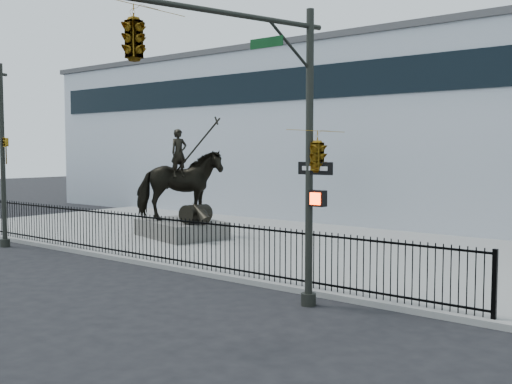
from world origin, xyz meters
The scene contains 7 objects.
ground centered at (0.00, 0.00, 0.00)m, with size 120.00×120.00×0.00m, color black.
plaza centered at (0.00, 7.00, 0.07)m, with size 30.00×12.00×0.15m, color gray.
building centered at (0.00, 20.00, 4.50)m, with size 44.00×14.00×9.00m, color silver.
picket_fence centered at (0.00, 1.25, 0.90)m, with size 22.10×0.10×1.50m.
statue_plinth centered at (-2.86, 5.57, 0.49)m, with size 3.64×2.50×0.68m, color #4F4C48.
equestrian_statue centered at (-2.79, 5.55, 2.26)m, with size 4.53×3.40×3.95m.
traffic_signal_right centered at (6.47, -2.00, 4.85)m, with size 2.17×6.86×7.00m.
Camera 1 is at (14.83, -11.63, 3.72)m, focal length 42.00 mm.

